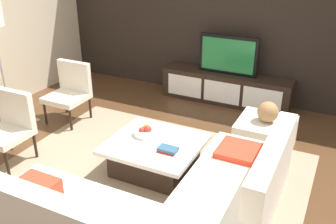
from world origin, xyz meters
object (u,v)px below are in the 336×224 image
Objects in this scene: television at (228,55)px; decorative_ball at (268,112)px; fruit_bowl at (146,132)px; ottoman at (265,135)px; sectional_couch at (164,215)px; coffee_table at (155,155)px; accent_chair_near at (10,124)px; accent_chair_far at (70,89)px; book_stack at (168,149)px; media_console at (226,88)px.

television reaches higher than decorative_ball.
fruit_bowl is at bearing -141.70° from decorative_ball.
fruit_bowl is at bearing -141.70° from ottoman.
fruit_bowl is 1.05× the size of decorative_ball.
sectional_couch is (0.50, -3.26, -0.53)m from television.
sectional_couch is 1.14m from coffee_table.
decorative_ball is at bearing 180.00° from ottoman.
ottoman is at bearing 77.83° from sectional_couch.
coffee_table is (-0.10, -2.30, -0.61)m from television.
television reaches higher than sectional_couch.
accent_chair_near is 1.22m from accent_chair_far.
sectional_couch is 10.80× the size of book_stack.
accent_chair_near is at bearing -122.19° from television.
accent_chair_far is at bearing 96.82° from accent_chair_near.
accent_chair_far is (-2.82, -0.39, 0.29)m from ottoman.
television is 2.50m from accent_chair_far.
sectional_couch reaches higher than fruit_bowl.
ottoman is at bearing 38.30° from fruit_bowl.
sectional_couch is 0.94m from book_stack.
accent_chair_far is 4.01× the size of book_stack.
book_stack is (-0.82, -1.18, -0.13)m from decorative_ball.
ottoman is 0.33m from decorative_ball.
coffee_table is 1.20× the size of accent_chair_far.
coffee_table is 1.20× the size of accent_chair_near.
decorative_ball is (0.94, -1.23, 0.28)m from media_console.
decorative_ball is (-0.00, 0.00, 0.33)m from ottoman.
media_console is at bearing 87.51° from coffee_table.
accent_chair_near reaches higher than book_stack.
book_stack is at bearing 15.09° from accent_chair_near.
accent_chair_far reaches higher than ottoman.
fruit_bowl reaches higher than coffee_table.
media_console is 2.49m from accent_chair_far.
media_console is 2.44× the size of accent_chair_near.
media_console is 7.96× the size of decorative_ball.
media_console is at bearing 82.80° from fruit_bowl.
decorative_ball reaches higher than ottoman.
accent_chair_near reaches higher than media_console.
media_console is at bearing 98.77° from sectional_couch.
television is 3.57× the size of decorative_ball.
accent_chair_far is (-1.88, -1.62, 0.24)m from media_console.
sectional_couch is at bearing -7.87° from accent_chair_near.
media_console is 3.03× the size of ottoman.
television is (-0.00, 0.00, 0.56)m from media_console.
ottoman is (0.44, 2.03, -0.08)m from sectional_couch.
ottoman is at bearing -52.66° from television.
fruit_bowl is (-0.28, -2.20, -0.39)m from television.
book_stack is at bearing -87.02° from television.
television reaches higher than fruit_bowl.
book_stack is (-0.82, -1.18, 0.21)m from ottoman.
media_console is 2.43m from book_stack.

